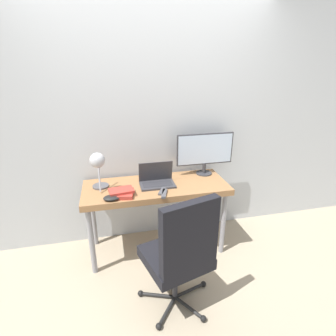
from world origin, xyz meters
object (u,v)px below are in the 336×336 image
desk_lamp (98,164)px  game_controller (112,198)px  office_chair (181,251)px  laptop (157,180)px  monitor (205,151)px  book_stack (122,193)px

desk_lamp → game_controller: 0.33m
desk_lamp → office_chair: bearing=-52.4°
laptop → monitor: size_ratio=0.55×
office_chair → book_stack: (-0.38, 0.64, 0.22)m
monitor → laptop: bearing=-163.5°
monitor → game_controller: (-1.00, -0.39, -0.24)m
monitor → office_chair: monitor is taller
desk_lamp → book_stack: size_ratio=1.65×
monitor → book_stack: bearing=-160.3°
laptop → monitor: (0.55, 0.16, 0.21)m
monitor → game_controller: 1.10m
monitor → game_controller: size_ratio=4.07×
desk_lamp → game_controller: (0.10, -0.17, -0.26)m
book_stack → game_controller: (-0.09, -0.06, -0.01)m
desk_lamp → office_chair: size_ratio=0.38×
book_stack → desk_lamp: bearing=150.8°
monitor → office_chair: 1.19m
monitor → book_stack: (-0.91, -0.32, -0.23)m
desk_lamp → book_stack: desk_lamp is taller
laptop → game_controller: 0.50m
office_chair → desk_lamp: bearing=127.6°
office_chair → book_stack: size_ratio=4.33×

